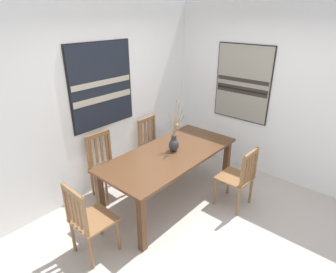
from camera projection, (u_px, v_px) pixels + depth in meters
ground_plane at (206, 230)px, 3.59m from camera, size 6.40×6.40×0.03m
wall_back at (105, 99)px, 4.15m from camera, size 6.40×0.12×2.70m
wall_side at (278, 96)px, 4.32m from camera, size 0.12×6.40×2.70m
dining_table at (170, 160)px, 3.89m from camera, size 2.01×0.91×0.77m
centerpiece_vase at (174, 143)px, 3.86m from camera, size 0.21×0.21×0.72m
chair_0 at (239, 177)px, 3.84m from camera, size 0.43×0.43×0.89m
chair_1 at (88, 219)px, 3.04m from camera, size 0.44×0.44×0.92m
chair_2 at (106, 165)px, 4.11m from camera, size 0.44×0.44×0.95m
chair_3 at (153, 144)px, 4.79m from camera, size 0.43×0.43×0.92m
painting_on_back_wall at (102, 86)px, 3.96m from camera, size 1.05×0.05×1.19m
painting_on_side_wall at (243, 83)px, 4.58m from camera, size 0.05×0.95×1.23m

